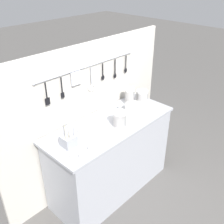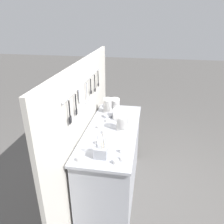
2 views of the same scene
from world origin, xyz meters
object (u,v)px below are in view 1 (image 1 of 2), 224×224
at_px(cup_front_left, 116,112).
at_px(cup_edge_far, 91,148).
at_px(cup_beside_plates, 81,131).
at_px(cup_edge_near, 82,155).
at_px(bowl_stack_back_corner, 130,96).
at_px(plate_stack, 134,110).
at_px(cup_mid_row, 99,123).
at_px(bowl_stack_nested_right, 120,119).
at_px(cutlery_caddy, 69,141).
at_px(bowl_stack_short_front, 142,96).
at_px(steel_mixing_bowl, 123,107).
at_px(cup_back_left, 48,141).
at_px(cup_back_right, 72,155).
at_px(cup_front_right, 101,116).

xyz_separation_m(cup_front_left, cup_edge_far, (-0.64, -0.27, 0.00)).
bearing_deg(cup_beside_plates, cup_front_left, -0.38).
bearing_deg(cup_edge_near, bowl_stack_back_corner, 18.35).
height_order(cup_edge_far, cup_beside_plates, same).
bearing_deg(plate_stack, bowl_stack_back_corner, 52.41).
relative_size(bowl_stack_back_corner, cup_mid_row, 3.95).
xyz_separation_m(bowl_stack_nested_right, cutlery_caddy, (-0.57, 0.13, -0.04)).
distance_m(bowl_stack_short_front, steel_mixing_bowl, 0.31).
relative_size(bowl_stack_nested_right, cup_edge_far, 3.52).
bearing_deg(cup_back_left, cup_edge_far, -61.04).
xyz_separation_m(steel_mixing_bowl, cup_edge_near, (-0.92, -0.33, 0.00)).
xyz_separation_m(cup_edge_near, cup_back_right, (-0.06, 0.06, 0.00)).
bearing_deg(cup_front_left, cutlery_caddy, -173.88).
bearing_deg(cup_edge_far, bowl_stack_short_front, 13.23).
distance_m(steel_mixing_bowl, cup_edge_far, 0.84).
xyz_separation_m(cutlery_caddy, cup_front_left, (0.74, 0.08, -0.03)).
bearing_deg(cup_beside_plates, cutlery_caddy, -158.71).
height_order(steel_mixing_bowl, cup_edge_near, cup_edge_near).
xyz_separation_m(bowl_stack_nested_right, cup_back_left, (-0.68, 0.31, -0.07)).
relative_size(bowl_stack_nested_right, cup_mid_row, 3.52).
bearing_deg(cup_beside_plates, bowl_stack_nested_right, -30.71).
bearing_deg(cup_beside_plates, cup_edge_far, -112.46).
distance_m(bowl_stack_nested_right, steel_mixing_bowl, 0.40).
relative_size(plate_stack, cup_front_right, 4.11).
relative_size(plate_stack, cup_back_right, 4.11).
bearing_deg(bowl_stack_back_corner, cup_edge_far, -160.61).
height_order(bowl_stack_short_front, cup_back_right, bowl_stack_short_front).
relative_size(bowl_stack_back_corner, cup_back_right, 3.95).
bearing_deg(steel_mixing_bowl, cup_front_left, -167.75).
bearing_deg(cup_edge_near, cup_mid_row, 30.25).
height_order(cup_back_left, cup_front_right, same).
distance_m(cup_front_left, cup_front_right, 0.19).
distance_m(cup_mid_row, cup_front_left, 0.30).
distance_m(cutlery_caddy, cup_front_right, 0.58).
distance_m(cutlery_caddy, cup_front_left, 0.75).
bearing_deg(plate_stack, bowl_stack_nested_right, -169.75).
bearing_deg(bowl_stack_short_front, bowl_stack_nested_right, -162.72).
bearing_deg(cup_back_left, cup_front_left, -6.80).
xyz_separation_m(steel_mixing_bowl, cup_edge_far, (-0.79, -0.30, 0.00)).
height_order(plate_stack, cup_mid_row, plate_stack).
distance_m(bowl_stack_nested_right, cutlery_caddy, 0.59).
relative_size(bowl_stack_back_corner, cup_front_right, 3.95).
bearing_deg(cup_edge_near, cup_front_left, 20.94).
distance_m(steel_mixing_bowl, cup_mid_row, 0.45).
height_order(cup_front_left, cup_back_right, same).
bearing_deg(cup_back_right, bowl_stack_short_front, 9.93).
xyz_separation_m(bowl_stack_short_front, cup_front_right, (-0.63, 0.08, -0.05)).
relative_size(steel_mixing_bowl, cup_back_left, 2.42).
bearing_deg(steel_mixing_bowl, cup_back_right, -164.48).
height_order(plate_stack, cutlery_caddy, cutlery_caddy).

